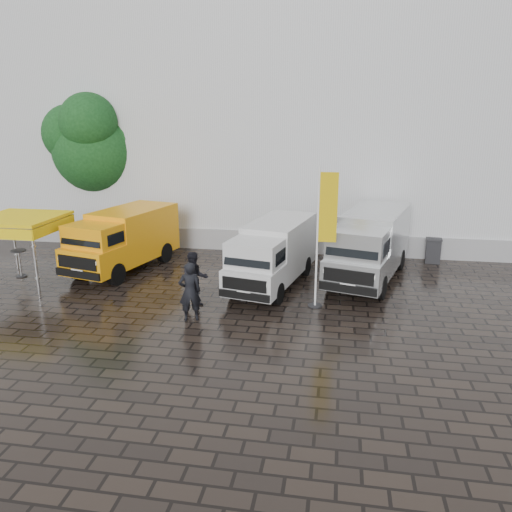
{
  "coord_description": "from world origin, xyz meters",
  "views": [
    {
      "loc": [
        1.7,
        -15.25,
        6.51
      ],
      "look_at": [
        -1.26,
        2.2,
        1.42
      ],
      "focal_mm": 35.0,
      "sensor_mm": 36.0,
      "label": 1
    }
  ],
  "objects_px": {
    "van_silver": "(370,247)",
    "cocktail_table": "(20,263)",
    "canopy_tent": "(19,221)",
    "person_front": "(190,292)",
    "van_yellow": "(123,241)",
    "flagpole": "(323,231)",
    "person_tent": "(195,279)",
    "wheelie_bin": "(433,250)",
    "van_white": "(273,255)"
  },
  "relations": [
    {
      "from": "wheelie_bin",
      "to": "van_yellow",
      "type": "bearing_deg",
      "value": -159.16
    },
    {
      "from": "van_yellow",
      "to": "canopy_tent",
      "type": "height_order",
      "value": "canopy_tent"
    },
    {
      "from": "van_yellow",
      "to": "canopy_tent",
      "type": "xyz_separation_m",
      "value": [
        -3.31,
        -2.04,
        1.18
      ]
    },
    {
      "from": "van_yellow",
      "to": "cocktail_table",
      "type": "distance_m",
      "value": 4.22
    },
    {
      "from": "flagpole",
      "to": "person_tent",
      "type": "bearing_deg",
      "value": -171.36
    },
    {
      "from": "van_yellow",
      "to": "van_silver",
      "type": "xyz_separation_m",
      "value": [
        10.26,
        0.43,
        0.09
      ]
    },
    {
      "from": "wheelie_bin",
      "to": "person_front",
      "type": "bearing_deg",
      "value": -130.94
    },
    {
      "from": "canopy_tent",
      "to": "cocktail_table",
      "type": "bearing_deg",
      "value": 140.82
    },
    {
      "from": "person_front",
      "to": "van_silver",
      "type": "bearing_deg",
      "value": -160.78
    },
    {
      "from": "canopy_tent",
      "to": "flagpole",
      "type": "xyz_separation_m",
      "value": [
        11.79,
        -0.83,
        0.26
      ]
    },
    {
      "from": "van_silver",
      "to": "cocktail_table",
      "type": "bearing_deg",
      "value": -156.27
    },
    {
      "from": "canopy_tent",
      "to": "person_front",
      "type": "height_order",
      "value": "canopy_tent"
    },
    {
      "from": "canopy_tent",
      "to": "van_yellow",
      "type": "bearing_deg",
      "value": 31.64
    },
    {
      "from": "canopy_tent",
      "to": "flagpole",
      "type": "relative_size",
      "value": 0.61
    },
    {
      "from": "canopy_tent",
      "to": "flagpole",
      "type": "height_order",
      "value": "flagpole"
    },
    {
      "from": "van_white",
      "to": "cocktail_table",
      "type": "bearing_deg",
      "value": -164.49
    },
    {
      "from": "cocktail_table",
      "to": "person_front",
      "type": "bearing_deg",
      "value": -21.04
    },
    {
      "from": "van_silver",
      "to": "flagpole",
      "type": "xyz_separation_m",
      "value": [
        -1.77,
        -3.29,
        1.34
      ]
    },
    {
      "from": "cocktail_table",
      "to": "person_tent",
      "type": "relative_size",
      "value": 0.58
    },
    {
      "from": "van_white",
      "to": "wheelie_bin",
      "type": "height_order",
      "value": "van_white"
    },
    {
      "from": "cocktail_table",
      "to": "van_yellow",
      "type": "bearing_deg",
      "value": 22.6
    },
    {
      "from": "van_yellow",
      "to": "person_tent",
      "type": "height_order",
      "value": "van_yellow"
    },
    {
      "from": "cocktail_table",
      "to": "wheelie_bin",
      "type": "height_order",
      "value": "cocktail_table"
    },
    {
      "from": "van_white",
      "to": "person_front",
      "type": "relative_size",
      "value": 2.88
    },
    {
      "from": "flagpole",
      "to": "cocktail_table",
      "type": "relative_size",
      "value": 4.33
    },
    {
      "from": "flagpole",
      "to": "person_front",
      "type": "xyz_separation_m",
      "value": [
        -4.11,
        -1.89,
        -1.72
      ]
    },
    {
      "from": "van_white",
      "to": "van_silver",
      "type": "height_order",
      "value": "van_silver"
    },
    {
      "from": "van_yellow",
      "to": "wheelie_bin",
      "type": "xyz_separation_m",
      "value": [
        13.24,
        3.38,
        -0.71
      ]
    },
    {
      "from": "wheelie_bin",
      "to": "person_front",
      "type": "relative_size",
      "value": 0.57
    },
    {
      "from": "van_silver",
      "to": "canopy_tent",
      "type": "height_order",
      "value": "van_silver"
    },
    {
      "from": "van_yellow",
      "to": "flagpole",
      "type": "relative_size",
      "value": 1.13
    },
    {
      "from": "person_front",
      "to": "canopy_tent",
      "type": "bearing_deg",
      "value": -41.71
    },
    {
      "from": "van_yellow",
      "to": "van_white",
      "type": "height_order",
      "value": "van_yellow"
    },
    {
      "from": "van_yellow",
      "to": "flagpole",
      "type": "height_order",
      "value": "flagpole"
    },
    {
      "from": "van_white",
      "to": "van_silver",
      "type": "distance_m",
      "value": 3.96
    },
    {
      "from": "flagpole",
      "to": "person_front",
      "type": "distance_m",
      "value": 4.84
    },
    {
      "from": "van_yellow",
      "to": "canopy_tent",
      "type": "distance_m",
      "value": 4.06
    },
    {
      "from": "flagpole",
      "to": "cocktail_table",
      "type": "height_order",
      "value": "flagpole"
    },
    {
      "from": "person_front",
      "to": "person_tent",
      "type": "distance_m",
      "value": 1.25
    },
    {
      "from": "flagpole",
      "to": "cocktail_table",
      "type": "bearing_deg",
      "value": 174.13
    },
    {
      "from": "van_white",
      "to": "van_yellow",
      "type": "bearing_deg",
      "value": -176.35
    },
    {
      "from": "van_silver",
      "to": "wheelie_bin",
      "type": "xyz_separation_m",
      "value": [
        2.98,
        2.96,
        -0.8
      ]
    },
    {
      "from": "van_silver",
      "to": "wheelie_bin",
      "type": "distance_m",
      "value": 4.28
    },
    {
      "from": "van_silver",
      "to": "cocktail_table",
      "type": "distance_m",
      "value": 14.27
    },
    {
      "from": "canopy_tent",
      "to": "van_white",
      "type": "bearing_deg",
      "value": 6.23
    },
    {
      "from": "flagpole",
      "to": "wheelie_bin",
      "type": "distance_m",
      "value": 8.14
    },
    {
      "from": "person_tent",
      "to": "van_white",
      "type": "bearing_deg",
      "value": 20.93
    },
    {
      "from": "person_front",
      "to": "van_white",
      "type": "bearing_deg",
      "value": -141.97
    },
    {
      "from": "van_yellow",
      "to": "flagpole",
      "type": "distance_m",
      "value": 9.07
    },
    {
      "from": "person_front",
      "to": "person_tent",
      "type": "xyz_separation_m",
      "value": [
        -0.2,
        1.24,
        -0.01
      ]
    }
  ]
}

